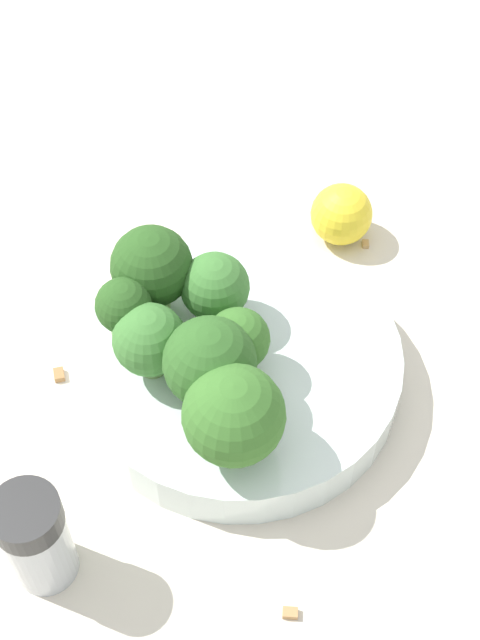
% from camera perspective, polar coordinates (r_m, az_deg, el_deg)
% --- Properties ---
extents(ground_plane, '(3.00, 3.00, 0.00)m').
position_cam_1_polar(ground_plane, '(0.57, 0.00, -3.82)').
color(ground_plane, beige).
extents(bowl, '(0.20, 0.20, 0.03)m').
position_cam_1_polar(bowl, '(0.55, 0.00, -2.95)').
color(bowl, silver).
rests_on(bowl, ground_plane).
extents(broccoli_floret_0, '(0.03, 0.03, 0.05)m').
position_cam_1_polar(broccoli_floret_0, '(0.53, -7.41, 0.57)').
color(broccoli_floret_0, '#8EB770').
rests_on(broccoli_floret_0, bowl).
extents(broccoli_floret_1, '(0.05, 0.05, 0.06)m').
position_cam_1_polar(broccoli_floret_1, '(0.49, -1.96, -2.77)').
color(broccoli_floret_1, '#8EB770').
rests_on(broccoli_floret_1, bowl).
extents(broccoli_floret_2, '(0.04, 0.04, 0.05)m').
position_cam_1_polar(broccoli_floret_2, '(0.54, -1.62, 2.08)').
color(broccoli_floret_2, '#8EB770').
rests_on(broccoli_floret_2, bowl).
extents(broccoli_floret_3, '(0.05, 0.05, 0.06)m').
position_cam_1_polar(broccoli_floret_3, '(0.54, -5.66, 3.33)').
color(broccoli_floret_3, '#84AD66').
rests_on(broccoli_floret_3, bowl).
extents(broccoli_floret_4, '(0.04, 0.04, 0.05)m').
position_cam_1_polar(broccoli_floret_4, '(0.51, -0.13, -1.37)').
color(broccoli_floret_4, '#7A9E5B').
rests_on(broccoli_floret_4, bowl).
extents(broccoli_floret_5, '(0.06, 0.06, 0.06)m').
position_cam_1_polar(broccoli_floret_5, '(0.48, -0.40, -6.17)').
color(broccoli_floret_5, '#84AD66').
rests_on(broccoli_floret_5, bowl).
extents(broccoli_floret_6, '(0.04, 0.04, 0.05)m').
position_cam_1_polar(broccoli_floret_6, '(0.52, -5.81, -1.34)').
color(broccoli_floret_6, '#7A9E5B').
rests_on(broccoli_floret_6, bowl).
extents(pepper_shaker, '(0.04, 0.04, 0.07)m').
position_cam_1_polar(pepper_shaker, '(0.49, -12.93, -13.47)').
color(pepper_shaker, '#B2B7BC').
rests_on(pepper_shaker, ground_plane).
extents(lemon_wedge, '(0.04, 0.04, 0.04)m').
position_cam_1_polar(lemon_wedge, '(0.63, 6.51, 6.74)').
color(lemon_wedge, yellow).
rests_on(lemon_wedge, ground_plane).
extents(almond_crumb_0, '(0.01, 0.01, 0.01)m').
position_cam_1_polar(almond_crumb_0, '(0.58, -11.54, -3.32)').
color(almond_crumb_0, olive).
rests_on(almond_crumb_0, ground_plane).
extents(almond_crumb_1, '(0.01, 0.01, 0.01)m').
position_cam_1_polar(almond_crumb_1, '(0.50, 3.24, -18.13)').
color(almond_crumb_1, '#AD7F4C').
rests_on(almond_crumb_1, ground_plane).
extents(almond_crumb_2, '(0.01, 0.01, 0.01)m').
position_cam_1_polar(almond_crumb_2, '(0.64, 8.05, 4.94)').
color(almond_crumb_2, tan).
rests_on(almond_crumb_2, ground_plane).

